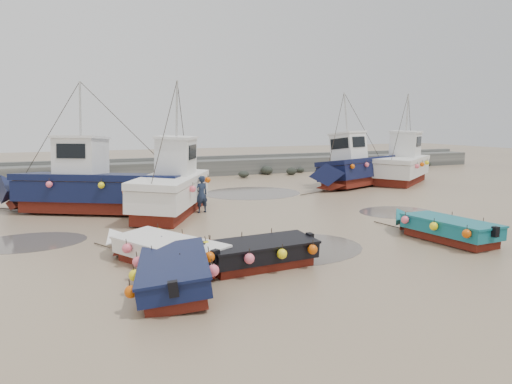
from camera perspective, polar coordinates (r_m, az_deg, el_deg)
ground at (r=19.33m, az=6.47°, el=-5.01°), size 120.00×120.00×0.00m
seawall at (r=39.55m, az=-9.87°, el=2.61°), size 60.00×4.92×1.50m
puddle_a at (r=17.46m, az=3.75°, el=-6.41°), size 5.33×5.33×0.01m
puddle_b at (r=25.02m, az=15.76°, el=-2.23°), size 3.68×3.68×0.01m
puddle_c at (r=20.01m, az=-24.63°, el=-5.25°), size 4.13×4.13×0.01m
puddle_d at (r=30.41m, az=-0.47°, el=-0.11°), size 5.99×5.99×0.01m
dinghy_0 at (r=15.61m, az=-10.71°, el=-6.25°), size 3.29×5.94×1.43m
dinghy_1 at (r=13.66m, az=-9.14°, el=-8.31°), size 2.95×6.20×1.43m
dinghy_2 at (r=19.74m, az=20.49°, el=-3.57°), size 2.29×5.77×1.43m
dinghy_4 at (r=14.86m, az=-0.73°, el=-6.80°), size 5.70×1.95×1.43m
cabin_boat_0 at (r=25.23m, az=-18.52°, el=0.73°), size 10.26×7.16×6.22m
cabin_boat_1 at (r=24.10m, az=-9.41°, el=0.83°), size 5.82×8.94×6.22m
cabin_boat_2 at (r=33.72m, az=11.20°, el=2.88°), size 9.19×4.92×6.22m
cabin_boat_3 at (r=37.09m, az=16.48°, el=3.18°), size 8.30×6.58×6.22m
person at (r=24.14m, az=-6.22°, el=-2.35°), size 0.72×0.54×1.78m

